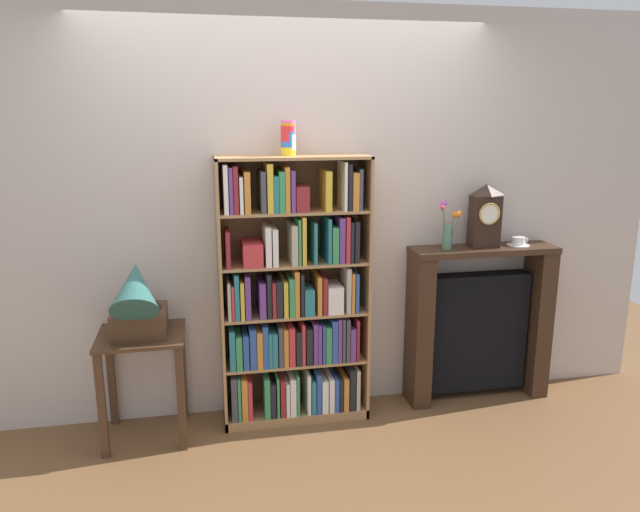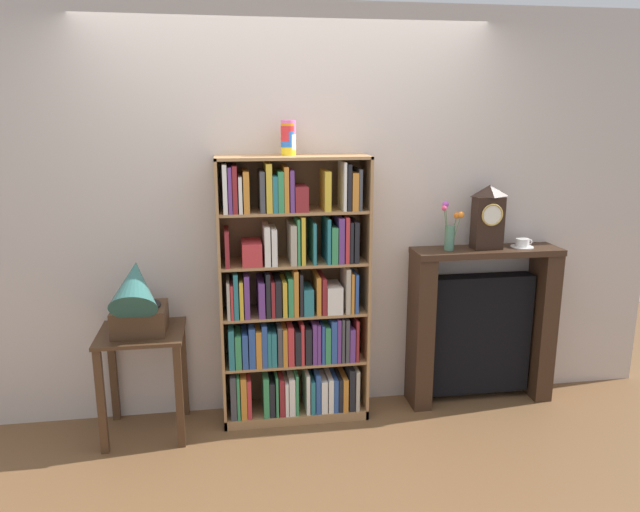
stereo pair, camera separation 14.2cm
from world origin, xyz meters
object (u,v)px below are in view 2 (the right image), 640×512
at_px(cup_stack, 288,138).
at_px(gramophone, 137,299).
at_px(side_table_left, 143,358).
at_px(flower_vase, 450,231).
at_px(bookshelf, 293,304).
at_px(mantel_clock, 488,217).
at_px(teacup_with_saucer, 522,243).
at_px(fireplace_mantel, 480,326).

bearing_deg(cup_stack, gramophone, -169.05).
xyz_separation_m(side_table_left, gramophone, (0.00, -0.07, 0.40)).
xyz_separation_m(gramophone, flower_vase, (1.96, 0.16, 0.31)).
xyz_separation_m(bookshelf, mantel_clock, (1.28, 0.02, 0.52)).
relative_size(side_table_left, teacup_with_saucer, 4.50).
distance_m(bookshelf, fireplace_mantel, 1.31).
xyz_separation_m(cup_stack, fireplace_mantel, (1.30, 0.01, -1.27)).
distance_m(cup_stack, teacup_with_saucer, 1.70).
bearing_deg(bookshelf, teacup_with_saucer, 1.00).
bearing_deg(gramophone, mantel_clock, 4.20).
distance_m(side_table_left, mantel_clock, 2.35).
bearing_deg(side_table_left, bookshelf, 4.38).
bearing_deg(side_table_left, gramophone, -90.00).
xyz_separation_m(mantel_clock, teacup_with_saucer, (0.25, 0.00, -0.19)).
bearing_deg(fireplace_mantel, mantel_clock, -109.88).
xyz_separation_m(cup_stack, flower_vase, (1.04, -0.02, -0.59)).
xyz_separation_m(gramophone, mantel_clock, (2.21, 0.16, 0.39)).
xyz_separation_m(side_table_left, teacup_with_saucer, (2.47, 0.10, 0.61)).
distance_m(bookshelf, flower_vase, 1.12).
bearing_deg(flower_vase, cup_stack, 179.11).
xyz_separation_m(bookshelf, side_table_left, (-0.93, -0.07, -0.28)).
bearing_deg(teacup_with_saucer, cup_stack, 179.53).
xyz_separation_m(gramophone, fireplace_mantel, (2.22, 0.19, -0.36)).
height_order(cup_stack, teacup_with_saucer, cup_stack).
height_order(side_table_left, teacup_with_saucer, teacup_with_saucer).
bearing_deg(fireplace_mantel, cup_stack, -179.63).
bearing_deg(cup_stack, side_table_left, -173.09).
xyz_separation_m(cup_stack, gramophone, (-0.92, -0.18, -0.91)).
bearing_deg(fireplace_mantel, teacup_with_saucer, -4.93).
bearing_deg(mantel_clock, teacup_with_saucer, 0.53).
distance_m(bookshelf, cup_stack, 1.03).
height_order(side_table_left, gramophone, gramophone).
relative_size(side_table_left, flower_vase, 2.07).
bearing_deg(fireplace_mantel, bookshelf, -177.86).
relative_size(cup_stack, gramophone, 0.39).
xyz_separation_m(bookshelf, fireplace_mantel, (1.29, 0.05, -0.24)).
bearing_deg(side_table_left, cup_stack, 6.91).
bearing_deg(mantel_clock, cup_stack, 179.33).
xyz_separation_m(fireplace_mantel, teacup_with_saucer, (0.25, -0.02, 0.57)).
relative_size(cup_stack, side_table_left, 0.31).
height_order(bookshelf, mantel_clock, bookshelf).
relative_size(mantel_clock, teacup_with_saucer, 2.83).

